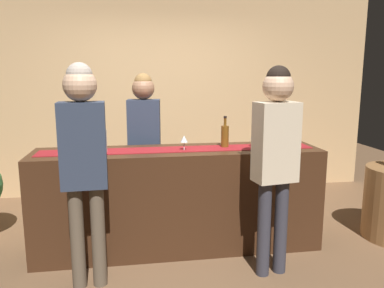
% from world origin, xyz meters
% --- Properties ---
extents(ground_plane, '(10.00, 10.00, 0.00)m').
position_xyz_m(ground_plane, '(0.00, 0.00, 0.00)').
color(ground_plane, brown).
extents(back_wall, '(6.00, 0.12, 2.90)m').
position_xyz_m(back_wall, '(0.00, 1.90, 1.45)').
color(back_wall, tan).
rests_on(back_wall, ground).
extents(bar_counter, '(2.68, 0.60, 0.97)m').
position_xyz_m(bar_counter, '(0.00, 0.00, 0.49)').
color(bar_counter, '#3D2314').
rests_on(bar_counter, ground).
extents(counter_runner_cloth, '(2.55, 0.28, 0.01)m').
position_xyz_m(counter_runner_cloth, '(0.00, 0.00, 0.98)').
color(counter_runner_cloth, maroon).
rests_on(counter_runner_cloth, bar_counter).
extents(wine_bottle_amber, '(0.07, 0.07, 0.30)m').
position_xyz_m(wine_bottle_amber, '(0.46, 0.04, 1.09)').
color(wine_bottle_amber, brown).
rests_on(wine_bottle_amber, bar_counter).
extents(wine_bottle_clear, '(0.07, 0.07, 0.30)m').
position_xyz_m(wine_bottle_clear, '(-0.69, -0.02, 1.09)').
color(wine_bottle_clear, '#B2C6C1').
rests_on(wine_bottle_clear, bar_counter).
extents(wine_bottle_green, '(0.07, 0.07, 0.30)m').
position_xyz_m(wine_bottle_green, '(0.95, 0.08, 1.09)').
color(wine_bottle_green, '#194723').
rests_on(wine_bottle_green, bar_counter).
extents(wine_glass_near_customer, '(0.07, 0.07, 0.14)m').
position_xyz_m(wine_glass_near_customer, '(0.74, 0.02, 1.08)').
color(wine_glass_near_customer, silver).
rests_on(wine_glass_near_customer, bar_counter).
extents(wine_glass_mid_counter, '(0.07, 0.07, 0.14)m').
position_xyz_m(wine_glass_mid_counter, '(0.05, -0.05, 1.08)').
color(wine_glass_mid_counter, silver).
rests_on(wine_glass_mid_counter, bar_counter).
extents(bartender, '(0.36, 0.24, 1.68)m').
position_xyz_m(bartender, '(-0.30, 0.58, 1.04)').
color(bartender, '#26262B').
rests_on(bartender, ground).
extents(customer_sipping, '(0.37, 0.25, 1.74)m').
position_xyz_m(customer_sipping, '(0.71, -0.62, 1.08)').
color(customer_sipping, '#33333D').
rests_on(customer_sipping, ground).
extents(customer_browsing, '(0.35, 0.25, 1.76)m').
position_xyz_m(customer_browsing, '(-0.79, -0.58, 1.10)').
color(customer_browsing, brown).
rests_on(customer_browsing, ground).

